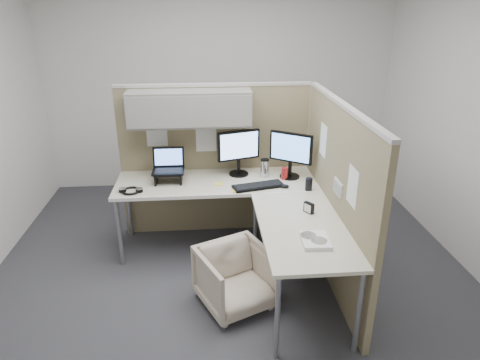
{
  "coord_description": "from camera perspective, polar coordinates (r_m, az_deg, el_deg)",
  "views": [
    {
      "loc": [
        -0.21,
        -3.39,
        2.36
      ],
      "look_at": [
        0.1,
        0.25,
        0.85
      ],
      "focal_mm": 32.0,
      "sensor_mm": 36.0,
      "label": 1
    }
  ],
  "objects": [
    {
      "name": "sticky_note_d",
      "position": [
        4.17,
        -2.85,
        -0.51
      ],
      "size": [
        0.08,
        0.08,
        0.01
      ],
      "primitive_type": "cube",
      "rotation": [
        0.0,
        0.0,
        -0.11
      ],
      "color": "yellow",
      "rests_on": "desk"
    },
    {
      "name": "keyboard",
      "position": [
        4.1,
        2.43,
        -0.82
      ],
      "size": [
        0.51,
        0.27,
        0.02
      ],
      "primitive_type": "cube",
      "rotation": [
        0.0,
        0.0,
        0.24
      ],
      "color": "black",
      "rests_on": "desk"
    },
    {
      "name": "ground",
      "position": [
        4.14,
        -1.11,
        -12.33
      ],
      "size": [
        4.5,
        4.5,
        0.0
      ],
      "primitive_type": "plane",
      "color": "#333338",
      "rests_on": "ground"
    },
    {
      "name": "monitor_right",
      "position": [
        4.27,
        6.77,
        3.81
      ],
      "size": [
        0.39,
        0.27,
        0.47
      ],
      "rotation": [
        0.0,
        0.0,
        -0.59
      ],
      "color": "black",
      "rests_on": "desk"
    },
    {
      "name": "desk",
      "position": [
        3.91,
        0.51,
        -2.89
      ],
      "size": [
        2.0,
        1.98,
        0.73
      ],
      "color": "beige",
      "rests_on": "ground"
    },
    {
      "name": "travel_mug",
      "position": [
        4.33,
        3.31,
        1.61
      ],
      "size": [
        0.09,
        0.09,
        0.19
      ],
      "color": "silver",
      "rests_on": "desk"
    },
    {
      "name": "partition_back",
      "position": [
        4.4,
        -4.76,
        5.72
      ],
      "size": [
        2.0,
        0.36,
        1.63
      ],
      "color": "#887B59",
      "rests_on": "ground"
    },
    {
      "name": "desk_clock",
      "position": [
        3.64,
        9.15,
        -3.67
      ],
      "size": [
        0.08,
        0.09,
        0.09
      ],
      "rotation": [
        0.0,
        0.0,
        -0.94
      ],
      "color": "black",
      "rests_on": "desk"
    },
    {
      "name": "mouse",
      "position": [
        4.11,
        5.96,
        -0.82
      ],
      "size": [
        0.1,
        0.08,
        0.03
      ],
      "primitive_type": "ellipsoid",
      "rotation": [
        0.0,
        0.0,
        -0.22
      ],
      "color": "black",
      "rests_on": "desk"
    },
    {
      "name": "soda_can_silver",
      "position": [
        4.29,
        5.97,
        0.88
      ],
      "size": [
        0.07,
        0.07,
        0.12
      ],
      "primitive_type": "cylinder",
      "color": "#B21E1E",
      "rests_on": "desk"
    },
    {
      "name": "paper_stack",
      "position": [
        3.23,
        10.0,
        -7.92
      ],
      "size": [
        0.21,
        0.27,
        0.03
      ],
      "rotation": [
        0.0,
        0.0,
        -0.04
      ],
      "color": "white",
      "rests_on": "desk"
    },
    {
      "name": "office_chair",
      "position": [
        3.62,
        -0.56,
        -12.6
      ],
      "size": [
        0.72,
        0.7,
        0.57
      ],
      "primitive_type": "imported",
      "rotation": [
        0.0,
        0.0,
        0.43
      ],
      "color": "beige",
      "rests_on": "ground"
    },
    {
      "name": "monitor_left",
      "position": [
        4.31,
        -0.18,
        4.14
      ],
      "size": [
        0.43,
        0.2,
        0.47
      ],
      "rotation": [
        0.0,
        0.0,
        0.3
      ],
      "color": "black",
      "rests_on": "desk"
    },
    {
      "name": "sticky_note_b",
      "position": [
        4.01,
        -0.51,
        -1.46
      ],
      "size": [
        0.08,
        0.08,
        0.01
      ],
      "primitive_type": "cube",
      "rotation": [
        0.0,
        0.0,
        0.02
      ],
      "color": "yellow",
      "rests_on": "desk"
    },
    {
      "name": "laptop_station",
      "position": [
        4.26,
        -9.53,
        1.4
      ],
      "size": [
        0.31,
        0.26,
        0.32
      ],
      "color": "black",
      "rests_on": "desk"
    },
    {
      "name": "partition_right",
      "position": [
        3.83,
        12.43,
        -1.87
      ],
      "size": [
        0.07,
        2.03,
        1.63
      ],
      "color": "#887B59",
      "rests_on": "ground"
    },
    {
      "name": "headphones",
      "position": [
        4.12,
        -14.35,
        -1.37
      ],
      "size": [
        0.22,
        0.2,
        0.03
      ],
      "rotation": [
        0.0,
        0.0,
        -0.1
      ],
      "color": "black",
      "rests_on": "desk"
    },
    {
      "name": "soda_can_green",
      "position": [
        4.07,
        9.16,
        -0.55
      ],
      "size": [
        0.07,
        0.07,
        0.12
      ],
      "primitive_type": "cylinder",
      "color": "black",
      "rests_on": "desk"
    }
  ]
}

